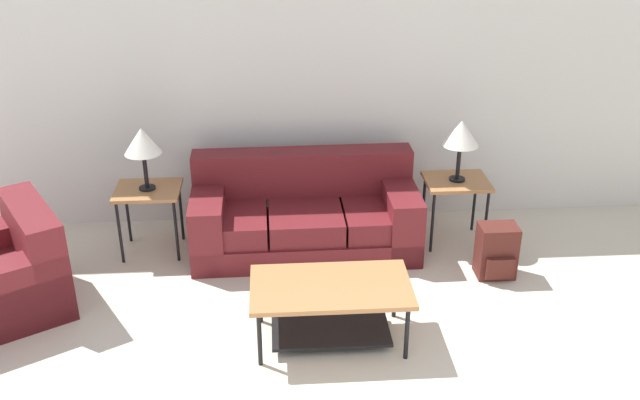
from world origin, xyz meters
The scene contains 8 objects.
wall_back centered at (0.00, 4.21, 1.30)m, with size 8.84×0.06×2.60m.
couch centered at (-0.20, 3.57, 0.30)m, with size 1.96×0.89×0.82m.
coffee_table centered at (-0.08, 2.18, 0.34)m, with size 1.13×0.62×0.46m.
side_table_left centered at (-1.54, 3.59, 0.54)m, with size 0.55×0.46×0.60m.
side_table_right centered at (1.15, 3.59, 0.54)m, with size 0.55×0.46×0.60m.
table_lamp_left centered at (-1.54, 3.59, 1.03)m, with size 0.31×0.31×0.55m.
table_lamp_right centered at (1.15, 3.59, 1.03)m, with size 0.31×0.31×0.55m.
backpack centered at (1.36, 2.97, 0.22)m, with size 0.31×0.30×0.46m.
Camera 1 is at (-0.45, -2.03, 3.14)m, focal length 40.00 mm.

